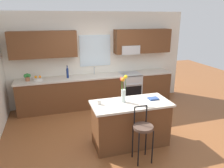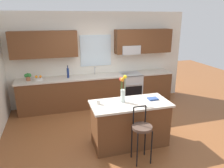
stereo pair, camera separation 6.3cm
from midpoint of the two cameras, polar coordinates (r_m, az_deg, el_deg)
ground_plane at (r=5.06m, az=1.26°, el=-12.77°), size 14.00×14.00×0.00m
back_wall_assembly at (r=6.38m, az=-3.86°, el=8.06°), size 5.60×0.50×2.70m
counter_run at (r=6.37m, az=-3.29°, el=-1.67°), size 4.56×0.64×0.92m
sink_faucet at (r=6.32m, az=-4.30°, el=3.79°), size 0.02×0.13×0.23m
oven_range at (r=6.62m, az=5.15°, el=-1.00°), size 0.60×0.64×0.92m
kitchen_island at (r=4.47m, az=5.20°, el=-10.39°), size 1.58×0.75×0.92m
bar_stool_near at (r=3.92m, az=8.42°, el=-11.96°), size 0.36×0.36×1.04m
flower_vase at (r=4.21m, az=3.32°, el=-1.44°), size 0.14×0.13×0.56m
mug_ceramic at (r=4.18m, az=-3.18°, el=-4.83°), size 0.08×0.08×0.09m
cookbook at (r=4.50m, az=11.23°, el=-3.87°), size 0.20×0.15×0.03m
fruit_bowl_oranges at (r=6.09m, az=-18.72°, el=1.40°), size 0.24×0.24×0.13m
bottle_olive_oil at (r=6.07m, az=-11.35°, el=2.96°), size 0.06×0.06×0.35m
potted_plant_small at (r=6.09m, az=-21.23°, el=1.90°), size 0.18×0.12×0.21m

